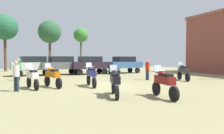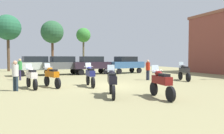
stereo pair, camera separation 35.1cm
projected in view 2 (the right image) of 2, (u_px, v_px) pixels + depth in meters
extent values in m
cube|color=#8D875B|center=(104.00, 86.00, 13.41)|extent=(44.00, 52.00, 0.02)
cylinder|color=black|center=(47.00, 81.00, 13.48)|extent=(0.31, 0.65, 0.65)
cylinder|color=black|center=(58.00, 83.00, 12.24)|extent=(0.31, 0.65, 0.65)
cube|color=#BE610C|center=(52.00, 74.00, 12.84)|extent=(0.77, 1.42, 0.36)
ellipsoid|color=#BE610C|center=(50.00, 69.00, 13.07)|extent=(0.45, 0.56, 0.24)
cube|color=black|center=(53.00, 70.00, 12.64)|extent=(0.46, 0.63, 0.12)
cube|color=silver|center=(48.00, 66.00, 13.32)|extent=(0.39, 0.26, 0.39)
cylinder|color=#B7B7BC|center=(48.00, 67.00, 13.24)|extent=(0.60, 0.23, 0.04)
cylinder|color=black|center=(180.00, 76.00, 17.31)|extent=(0.32, 0.68, 0.68)
cylinder|color=black|center=(188.00, 77.00, 15.82)|extent=(0.32, 0.68, 0.68)
cube|color=#29272A|center=(184.00, 70.00, 16.54)|extent=(0.73, 1.32, 0.36)
ellipsoid|color=#29272A|center=(183.00, 66.00, 16.81)|extent=(0.45, 0.56, 0.24)
cube|color=black|center=(185.00, 67.00, 16.31)|extent=(0.46, 0.63, 0.12)
cube|color=silver|center=(181.00, 64.00, 17.12)|extent=(0.39, 0.26, 0.39)
cylinder|color=#B7B7BC|center=(182.00, 65.00, 17.03)|extent=(0.60, 0.22, 0.04)
cylinder|color=black|center=(154.00, 89.00, 10.05)|extent=(0.20, 0.66, 0.65)
cylinder|color=black|center=(170.00, 94.00, 8.56)|extent=(0.20, 0.66, 0.65)
cube|color=maroon|center=(162.00, 80.00, 9.29)|extent=(0.52, 1.35, 0.36)
ellipsoid|color=maroon|center=(159.00, 73.00, 9.56)|extent=(0.38, 0.52, 0.24)
cube|color=black|center=(164.00, 75.00, 9.05)|extent=(0.37, 0.59, 0.12)
cube|color=silver|center=(155.00, 69.00, 9.87)|extent=(0.38, 0.20, 0.39)
cylinder|color=#B7B7BC|center=(156.00, 70.00, 9.77)|extent=(0.62, 0.11, 0.04)
cylinder|color=black|center=(88.00, 80.00, 13.91)|extent=(0.16, 0.68, 0.68)
cylinder|color=black|center=(93.00, 82.00, 12.48)|extent=(0.16, 0.68, 0.68)
cube|color=navy|center=(90.00, 73.00, 13.17)|extent=(0.44, 1.30, 0.36)
ellipsoid|color=navy|center=(89.00, 69.00, 13.43)|extent=(0.35, 0.50, 0.24)
cube|color=black|center=(91.00, 70.00, 12.95)|extent=(0.33, 0.58, 0.12)
cube|color=silver|center=(88.00, 66.00, 13.73)|extent=(0.37, 0.17, 0.39)
cylinder|color=#B7B7BC|center=(89.00, 67.00, 13.64)|extent=(0.62, 0.07, 0.04)
cylinder|color=black|center=(28.00, 82.00, 12.90)|extent=(0.26, 0.65, 0.64)
cylinder|color=black|center=(35.00, 85.00, 11.64)|extent=(0.26, 0.65, 0.64)
cube|color=silver|center=(32.00, 75.00, 12.25)|extent=(0.65, 1.36, 0.36)
ellipsoid|color=silver|center=(30.00, 70.00, 12.47)|extent=(0.42, 0.54, 0.24)
cube|color=black|center=(32.00, 71.00, 12.05)|extent=(0.42, 0.61, 0.12)
cube|color=silver|center=(29.00, 67.00, 12.73)|extent=(0.39, 0.23, 0.39)
cylinder|color=#B7B7BC|center=(29.00, 68.00, 12.66)|extent=(0.61, 0.18, 0.04)
cylinder|color=black|center=(111.00, 87.00, 10.54)|extent=(0.31, 0.65, 0.64)
cylinder|color=black|center=(113.00, 93.00, 8.93)|extent=(0.31, 0.65, 0.64)
cube|color=black|center=(112.00, 79.00, 9.71)|extent=(0.76, 1.42, 0.36)
ellipsoid|color=black|center=(112.00, 73.00, 10.01)|extent=(0.45, 0.55, 0.24)
cube|color=black|center=(112.00, 74.00, 9.46)|extent=(0.46, 0.62, 0.12)
cube|color=silver|center=(111.00, 69.00, 10.34)|extent=(0.39, 0.25, 0.39)
cylinder|color=#B7B7BC|center=(111.00, 70.00, 10.24)|extent=(0.60, 0.22, 0.04)
cylinder|color=black|center=(51.00, 73.00, 21.03)|extent=(0.67, 0.31, 0.64)
cylinder|color=black|center=(47.00, 72.00, 22.27)|extent=(0.67, 0.31, 0.64)
cylinder|color=black|center=(78.00, 72.00, 22.52)|extent=(0.67, 0.31, 0.64)
cylinder|color=black|center=(73.00, 71.00, 23.76)|extent=(0.67, 0.31, 0.64)
cube|color=#4F5356|center=(63.00, 65.00, 22.37)|extent=(4.52, 2.42, 0.75)
cube|color=black|center=(62.00, 59.00, 22.34)|extent=(2.58, 1.92, 0.61)
cylinder|color=black|center=(119.00, 71.00, 23.33)|extent=(0.67, 0.33, 0.64)
cylinder|color=black|center=(112.00, 71.00, 24.55)|extent=(0.67, 0.33, 0.64)
cylinder|color=black|center=(139.00, 70.00, 24.88)|extent=(0.67, 0.33, 0.64)
cylinder|color=black|center=(132.00, 70.00, 26.10)|extent=(0.67, 0.33, 0.64)
cube|color=#376090|center=(126.00, 65.00, 24.69)|extent=(4.55, 2.51, 0.75)
cube|color=black|center=(126.00, 59.00, 24.66)|extent=(2.60, 1.97, 0.61)
cylinder|color=black|center=(21.00, 73.00, 20.20)|extent=(0.67, 0.33, 0.64)
cylinder|color=black|center=(19.00, 72.00, 21.42)|extent=(0.67, 0.33, 0.64)
cylinder|color=black|center=(51.00, 72.00, 21.74)|extent=(0.67, 0.33, 0.64)
cylinder|color=black|center=(48.00, 71.00, 22.96)|extent=(0.67, 0.33, 0.64)
cube|color=#B0BAB2|center=(35.00, 66.00, 21.55)|extent=(4.54, 2.50, 0.75)
cube|color=black|center=(35.00, 59.00, 21.52)|extent=(2.60, 1.96, 0.61)
cylinder|color=black|center=(81.00, 72.00, 21.95)|extent=(0.66, 0.27, 0.64)
cylinder|color=black|center=(77.00, 71.00, 23.24)|extent=(0.66, 0.27, 0.64)
cylinder|color=black|center=(106.00, 71.00, 23.26)|extent=(0.66, 0.27, 0.64)
cylinder|color=black|center=(101.00, 71.00, 24.54)|extent=(0.66, 0.27, 0.64)
cube|color=#281D2A|center=(92.00, 65.00, 23.22)|extent=(4.43, 2.13, 0.75)
cube|color=black|center=(92.00, 59.00, 23.19)|extent=(2.48, 1.76, 0.61)
cylinder|color=#243340|center=(14.00, 84.00, 11.35)|extent=(0.14, 0.14, 0.82)
cylinder|color=#243340|center=(17.00, 84.00, 11.30)|extent=(0.14, 0.14, 0.82)
cylinder|color=silver|center=(15.00, 70.00, 11.29)|extent=(0.48, 0.48, 0.65)
sphere|color=tan|center=(15.00, 63.00, 11.27)|extent=(0.22, 0.22, 0.22)
cylinder|color=#2B3046|center=(149.00, 75.00, 16.93)|extent=(0.14, 0.14, 0.81)
cylinder|color=#2B3046|center=(147.00, 75.00, 17.05)|extent=(0.14, 0.14, 0.81)
cylinder|color=#A42211|center=(148.00, 66.00, 16.96)|extent=(0.45, 0.45, 0.64)
sphere|color=tan|center=(148.00, 61.00, 16.94)|extent=(0.22, 0.22, 0.22)
cylinder|color=#2B244C|center=(20.00, 75.00, 17.01)|extent=(0.14, 0.14, 0.86)
cylinder|color=#2B244C|center=(20.00, 75.00, 16.85)|extent=(0.14, 0.14, 0.86)
cylinder|color=#2D843C|center=(20.00, 66.00, 16.89)|extent=(0.34, 0.34, 0.68)
sphere|color=tan|center=(20.00, 60.00, 16.87)|extent=(0.23, 0.23, 0.23)
cylinder|color=#4E3928|center=(8.00, 52.00, 28.33)|extent=(0.37, 0.37, 5.24)
sphere|color=#245E3D|center=(8.00, 27.00, 28.18)|extent=(3.45, 3.45, 3.45)
cylinder|color=brown|center=(84.00, 54.00, 33.66)|extent=(0.30, 0.30, 5.04)
sphere|color=#357C30|center=(83.00, 35.00, 33.53)|extent=(2.33, 2.33, 2.33)
cylinder|color=brown|center=(53.00, 54.00, 30.70)|extent=(0.37, 0.37, 4.94)
sphere|color=#295834|center=(52.00, 32.00, 30.56)|extent=(3.33, 3.33, 3.33)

